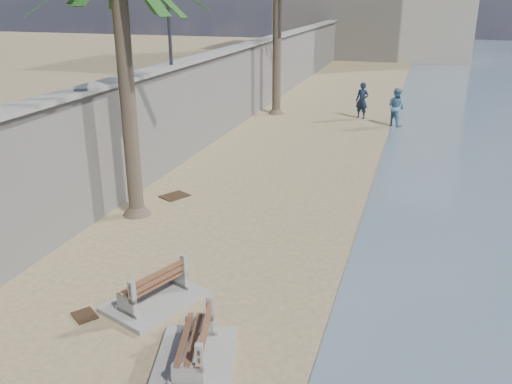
# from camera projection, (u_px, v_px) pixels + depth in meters

# --- Properties ---
(seawall) EXTENTS (0.45, 70.00, 3.50)m
(seawall) POSITION_uv_depth(u_px,v_px,m) (243.00, 84.00, 26.47)
(seawall) COLOR gray
(seawall) RESTS_ON ground_plane
(wall_cap) EXTENTS (0.80, 70.00, 0.12)m
(wall_cap) POSITION_uv_depth(u_px,v_px,m) (242.00, 46.00, 25.85)
(wall_cap) COLOR gray
(wall_cap) RESTS_ON seawall
(bench_near) EXTENTS (1.75, 2.18, 0.80)m
(bench_near) POSITION_uv_depth(u_px,v_px,m) (194.00, 346.00, 9.13)
(bench_near) COLOR gray
(bench_near) RESTS_ON ground_plane
(bench_far) EXTENTS (1.88, 2.22, 0.79)m
(bench_far) POSITION_uv_depth(u_px,v_px,m) (154.00, 288.00, 10.91)
(bench_far) COLOR gray
(bench_far) RESTS_ON ground_plane
(person_a) EXTENTS (0.86, 0.71, 2.06)m
(person_a) POSITION_uv_depth(u_px,v_px,m) (362.00, 98.00, 26.87)
(person_a) COLOR #132036
(person_a) RESTS_ON ground_plane
(person_b) EXTENTS (1.20, 1.16, 1.97)m
(person_b) POSITION_uv_depth(u_px,v_px,m) (396.00, 105.00, 25.42)
(person_b) COLOR #5385AB
(person_b) RESTS_ON ground_plane
(debris_c) EXTENTS (0.95, 1.01, 0.03)m
(debris_c) POSITION_uv_depth(u_px,v_px,m) (175.00, 196.00, 16.80)
(debris_c) COLOR #382616
(debris_c) RESTS_ON ground_plane
(debris_d) EXTENTS (0.63, 0.61, 0.03)m
(debris_d) POSITION_uv_depth(u_px,v_px,m) (85.00, 315.00, 10.58)
(debris_d) COLOR #382616
(debris_d) RESTS_ON ground_plane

